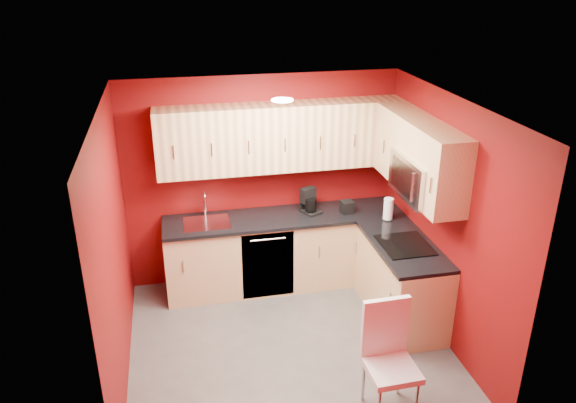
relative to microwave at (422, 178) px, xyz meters
name	(u,v)px	position (x,y,z in m)	size (l,w,h in m)	color
floor	(289,345)	(-1.39, -0.20, -1.66)	(3.20, 3.20, 0.00)	#53514E
ceiling	(289,106)	(-1.39, -0.20, 0.84)	(3.20, 3.20, 0.00)	white
wall_back	(262,180)	(-1.39, 1.30, -0.41)	(3.20, 3.20, 0.00)	#660A09
wall_front	(334,331)	(-1.39, -1.70, -0.41)	(3.20, 3.20, 0.00)	#660A09
wall_left	(113,254)	(-2.99, -0.20, -0.41)	(3.00, 3.00, 0.00)	#660A09
wall_right	(446,221)	(0.21, -0.20, -0.41)	(3.00, 3.00, 0.00)	#660A09
base_cabinets_back	(284,251)	(-1.19, 1.00, -1.22)	(2.80, 0.60, 0.87)	tan
base_cabinets_right	(401,282)	(-0.09, 0.05, -1.22)	(0.60, 1.30, 0.87)	tan
countertop_back	(284,217)	(-1.19, 0.99, -0.77)	(2.80, 0.63, 0.04)	black
countertop_right	(404,246)	(-0.11, 0.04, -0.77)	(0.63, 1.27, 0.04)	black
upper_cabinets_back	(282,137)	(-1.19, 1.13, 0.17)	(2.80, 0.35, 0.75)	#EBC585
upper_cabinets_right	(417,148)	(0.03, 0.24, 0.23)	(0.35, 1.55, 0.75)	#EBC585
microwave	(422,178)	(0.00, 0.00, 0.00)	(0.42, 0.76, 0.42)	silver
cooktop	(405,245)	(-0.11, 0.00, -0.74)	(0.50, 0.55, 0.01)	black
sink	(206,219)	(-2.09, 1.00, -0.72)	(0.52, 0.42, 0.35)	silver
dishwasher_front	(268,265)	(-1.44, 0.71, -1.22)	(0.60, 0.02, 0.82)	black
downlight	(282,100)	(-1.39, 0.10, 0.82)	(0.20, 0.20, 0.01)	white
coffee_maker	(311,201)	(-0.87, 1.00, -0.60)	(0.18, 0.24, 0.30)	black
napkin_holder	(347,207)	(-0.46, 0.92, -0.68)	(0.14, 0.14, 0.15)	black
paper_towel	(388,209)	(-0.05, 0.64, -0.62)	(0.15, 0.15, 0.26)	white
dining_chair	(392,363)	(-0.74, -1.28, -1.14)	(0.42, 0.44, 1.04)	white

